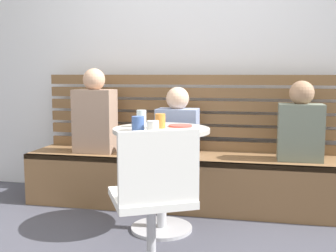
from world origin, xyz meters
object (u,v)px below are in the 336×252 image
object	(u,v)px
person_child_left	(178,126)
cup_mug_blue	(138,123)
booth_bench	(186,180)
white_chair	(154,202)
plate_small	(180,126)
cafe_table	(161,159)
person_child_middle	(300,126)
cup_ceramic_white	(153,126)
cup_tumbler_orange	(160,121)
cup_glass_tall	(141,118)
phone_on_table	(137,124)
person_adult	(95,115)

from	to	relation	value
person_child_left	cup_mug_blue	world-z (taller)	person_child_left
booth_bench	white_chair	world-z (taller)	white_chair
white_chair	cup_mug_blue	world-z (taller)	white_chair
plate_small	cafe_table	bearing A→B (deg)	-138.09
person_child_middle	cup_ceramic_white	distance (m)	1.24
person_child_left	cup_tumbler_orange	world-z (taller)	person_child_left
cup_glass_tall	cup_ceramic_white	bearing A→B (deg)	-57.19
cup_mug_blue	plate_small	bearing A→B (deg)	47.25
plate_small	phone_on_table	bearing A→B (deg)	174.49
cup_ceramic_white	cup_glass_tall	distance (m)	0.26
cup_mug_blue	cup_glass_tall	xyz separation A→B (m)	(-0.03, 0.20, 0.01)
booth_bench	phone_on_table	xyz separation A→B (m)	(-0.29, -0.44, 0.52)
booth_bench	phone_on_table	distance (m)	0.75
white_chair	plate_small	size ratio (longest dim) A/B	5.00
cafe_table	person_child_middle	size ratio (longest dim) A/B	1.19
cup_tumbler_orange	cup_mug_blue	size ratio (longest dim) A/B	1.05
cup_tumbler_orange	plate_small	distance (m)	0.17
person_child_middle	cup_glass_tall	size ratio (longest dim) A/B	5.20
cup_glass_tall	plate_small	bearing A→B (deg)	12.79
white_chair	phone_on_table	world-z (taller)	white_chair
cafe_table	cup_tumbler_orange	world-z (taller)	cup_tumbler_orange
person_child_left	cup_ceramic_white	world-z (taller)	person_child_left
booth_bench	cup_tumbler_orange	world-z (taller)	cup_tumbler_orange
cafe_table	cup_mug_blue	world-z (taller)	cup_mug_blue
booth_bench	cup_glass_tall	distance (m)	0.82
cafe_table	phone_on_table	size ratio (longest dim) A/B	5.29
white_chair	person_child_left	world-z (taller)	person_child_left
cup_tumbler_orange	plate_small	world-z (taller)	cup_tumbler_orange
person_adult	cup_tumbler_orange	distance (m)	0.90
booth_bench	person_adult	bearing A→B (deg)	-177.98
cup_tumbler_orange	cup_glass_tall	distance (m)	0.15
person_adult	person_child_middle	size ratio (longest dim) A/B	1.16
cup_tumbler_orange	cafe_table	bearing A→B (deg)	7.77
white_chair	cup_glass_tall	size ratio (longest dim) A/B	7.08
booth_bench	person_adult	size ratio (longest dim) A/B	3.74
booth_bench	person_child_left	xyz separation A→B (m)	(-0.07, -0.01, 0.47)
person_child_middle	cup_tumbler_orange	world-z (taller)	person_child_middle
cup_tumbler_orange	cup_mug_blue	distance (m)	0.19
person_child_middle	phone_on_table	bearing A→B (deg)	-160.47
cup_tumbler_orange	cup_ceramic_white	size ratio (longest dim) A/B	1.25
white_chair	person_child_middle	world-z (taller)	person_child_middle
person_child_left	person_child_middle	bearing A→B (deg)	-0.57
cafe_table	cup_ceramic_white	world-z (taller)	cup_ceramic_white
person_child_left	plate_small	xyz separation A→B (m)	(0.11, -0.47, 0.06)
white_chair	cup_glass_tall	world-z (taller)	cup_glass_tall
cup_ceramic_white	white_chair	bearing A→B (deg)	-75.50
person_adult	cup_ceramic_white	distance (m)	1.01
booth_bench	cup_glass_tall	bearing A→B (deg)	-113.44
plate_small	phone_on_table	world-z (taller)	plate_small
person_adult	cup_glass_tall	xyz separation A→B (m)	(0.56, -0.51, 0.04)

